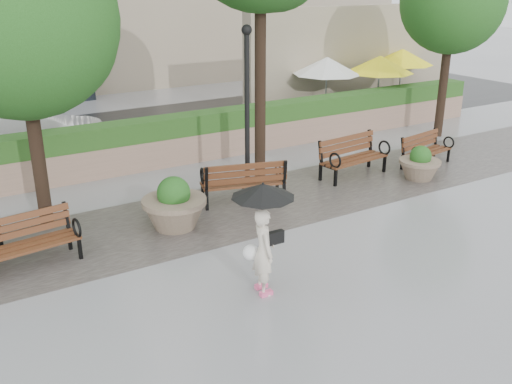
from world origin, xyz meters
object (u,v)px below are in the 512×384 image
bench_1 (28,253)px  planter_right (420,166)px  bench_3 (353,165)px  lamppost (247,124)px  bench_2 (243,190)px  car_right (36,132)px  bench_4 (426,157)px  planter_left (174,208)px  pedestrian (263,228)px

bench_1 → planter_right: size_ratio=1.77×
bench_3 → lamppost: 3.42m
bench_1 → bench_2: (4.98, 0.75, 0.02)m
planter_right → car_right: car_right is taller
bench_3 → bench_4: size_ratio=1.16×
bench_4 → car_right: (-9.10, 6.88, 0.42)m
bench_3 → lamppost: size_ratio=0.51×
planter_left → lamppost: 2.85m
lamppost → bench_3: bearing=-6.0°
bench_2 → bench_3: bearing=-162.1°
bench_2 → bench_3: bench_3 is taller
bench_1 → car_right: bearing=70.0°
bench_3 → planter_right: size_ratio=1.90×
bench_2 → planter_right: bearing=-175.3°
bench_1 → bench_2: size_ratio=0.92×
bench_2 → bench_4: bearing=-166.5°
bench_4 → bench_3: bearing=161.2°
planter_left → car_right: (-1.33, 7.13, 0.24)m
car_right → bench_1: bearing=177.8°
bench_1 → planter_right: 9.80m
bench_4 → planter_left: size_ratio=1.30×
bench_4 → planter_left: bearing=171.9°
lamppost → planter_right: bearing=-17.5°
bench_2 → planter_left: 2.03m
planter_left → car_right: bearing=100.6°
bench_1 → lamppost: size_ratio=0.47×
lamppost → planter_left: bearing=-158.1°
bench_2 → pedestrian: (-1.76, -3.68, 0.86)m
lamppost → bench_1: bearing=-167.4°
bench_3 → car_right: bearing=129.8°
planter_left → pedestrian: size_ratio=0.71×
bench_2 → bench_1: bearing=24.5°
bench_4 → pedestrian: pedestrian is taller
planter_right → pedestrian: bearing=-157.4°
lamppost → car_right: (-3.68, 6.19, -1.08)m
bench_4 → planter_left: (-7.77, -0.25, 0.18)m
car_right → bench_2: bearing=-142.9°
bench_4 → car_right: size_ratio=0.42×
bench_3 → planter_right: 1.73m
planter_left → car_right: car_right is taller
lamppost → car_right: 7.28m
planter_left → planter_right: planter_left is taller
planter_right → lamppost: lamppost is taller
bench_4 → lamppost: bearing=162.8°
bench_4 → car_right: bearing=133.0°
bench_3 → pedestrian: 6.51m
bench_2 → pedestrian: 4.17m
bench_4 → planter_right: planter_right is taller
bench_3 → planter_left: (-5.42, -0.62, 0.13)m
bench_4 → bench_1: bearing=172.8°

